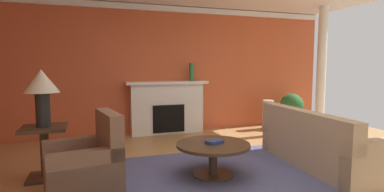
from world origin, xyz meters
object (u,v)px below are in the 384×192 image
Objects in this scene: sofa at (321,146)px; potted_plant at (291,108)px; armchair_near_window at (86,168)px; coffee_table at (213,152)px; fireplace at (167,109)px; vase_mantel_right at (192,72)px; vase_tall_corner at (268,115)px; side_table at (45,149)px; table_lamp at (42,87)px.

potted_plant is at bearing 61.49° from sofa.
armchair_near_window is 0.95× the size of coffee_table.
armchair_near_window reaches higher than potted_plant.
sofa is 2.87m from potted_plant.
armchair_near_window is (-1.70, -2.81, -0.24)m from fireplace.
armchair_near_window is 3.71m from vase_mantel_right.
sofa is at bearing -106.44° from vase_tall_corner.
armchair_near_window is 1.63m from coffee_table.
vase_tall_corner is at bearing 21.68° from side_table.
fireplace is 3.33m from sofa.
coffee_table is (1.63, 0.04, 0.03)m from armchair_near_window.
table_lamp is 5.53m from potted_plant.
potted_plant is (5.20, 1.74, -0.73)m from table_lamp.
vase_tall_corner is (1.83, -0.25, -1.02)m from vase_mantel_right.
side_table is 5.48m from potted_plant.
fireplace is at bearing 43.81° from side_table.
vase_tall_corner is at bearing 31.57° from armchair_near_window.
sofa is 4.02m from table_lamp.
fireplace is at bearing 43.81° from table_lamp.
vase_mantel_right reaches higher than armchair_near_window.
table_lamp is (-0.00, 0.00, 0.82)m from side_table.
vase_mantel_right is (2.77, 2.08, 0.96)m from side_table.
armchair_near_window is 1.14× the size of potted_plant.
fireplace is 4.49× the size of vase_mantel_right.
sofa is at bearing -4.73° from coffee_table.
vase_tall_corner is 0.62m from potted_plant.
coffee_table is at bearing -91.48° from fireplace.
side_table is at bearing 163.45° from coffee_table.
fireplace is 2.62× the size of vase_tall_corner.
armchair_near_window is at bearing -121.22° from fireplace.
vase_tall_corner is 0.83× the size of potted_plant.
fireplace is 1.89× the size of armchair_near_window.
armchair_near_window is 1.38× the size of vase_tall_corner.
potted_plant is (5.20, 1.74, 0.09)m from side_table.
sofa is 2.88× the size of table_lamp.
vase_mantel_right is (2.25, 2.76, 1.05)m from armchair_near_window.
sofa reaches higher than coffee_table.
coffee_table is 1.43× the size of side_table.
table_lamp is 1.09× the size of vase_tall_corner.
sofa is at bearing -11.47° from side_table.
side_table is (-2.22, -2.13, -0.15)m from fireplace.
potted_plant is at bearing -7.35° from fireplace.
side_table is 4.95m from vase_tall_corner.
fireplace is 0.83× the size of sofa.
fireplace reaches higher than potted_plant.
table_lamp is at bearing 127.17° from armchair_near_window.
sofa is 2.72m from vase_tall_corner.
coffee_table is at bearing -16.55° from table_lamp.
side_table is 3.59m from vase_mantel_right.
potted_plant is at bearing -8.09° from vase_tall_corner.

